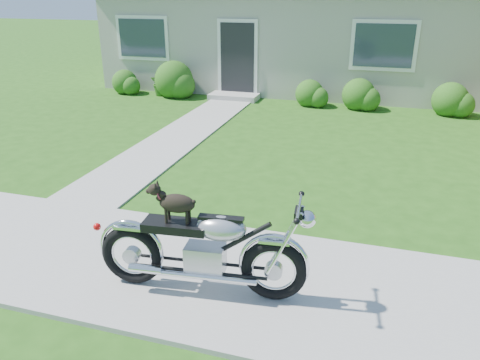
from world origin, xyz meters
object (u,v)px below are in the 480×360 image
house (308,16)px  potted_plant_right (312,93)px  potted_plant_left (161,82)px  motorcycle_with_dog (204,248)px

house → potted_plant_right: house is taller
potted_plant_left → potted_plant_right: bearing=0.0°
house → potted_plant_left: size_ratio=16.35×
potted_plant_right → motorcycle_with_dog: bearing=-88.1°
house → motorcycle_with_dog: (1.05, -12.37, -1.60)m
potted_plant_left → potted_plant_right: size_ratio=1.11×
house → motorcycle_with_dog: size_ratio=5.67×
motorcycle_with_dog → house: bearing=88.9°
house → motorcycle_with_dog: house is taller
house → motorcycle_with_dog: bearing=-85.2°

